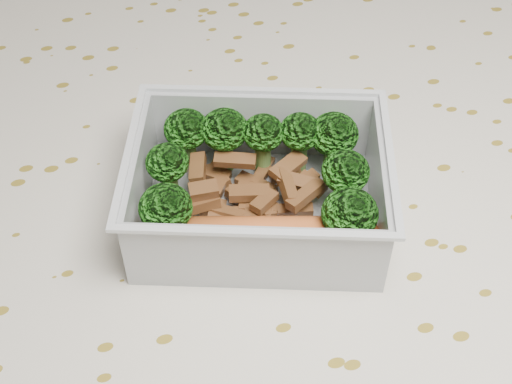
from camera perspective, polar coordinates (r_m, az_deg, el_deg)
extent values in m
cube|color=brown|center=(0.49, -0.46, -3.34)|extent=(1.40, 0.90, 0.04)
cube|color=silver|center=(0.47, -0.48, -1.54)|extent=(1.46, 0.96, 0.01)
cube|color=silver|center=(0.46, 0.21, -1.74)|extent=(0.18, 0.16, 0.00)
cube|color=silver|center=(0.48, 0.46, 5.38)|extent=(0.14, 0.05, 0.05)
cube|color=silver|center=(0.40, -0.06, -5.21)|extent=(0.14, 0.05, 0.05)
cube|color=silver|center=(0.45, 9.75, 0.28)|extent=(0.04, 0.10, 0.05)
cube|color=silver|center=(0.45, -9.24, 0.80)|extent=(0.04, 0.10, 0.05)
cube|color=silver|center=(0.47, 0.49, 8.11)|extent=(0.15, 0.06, 0.00)
cube|color=silver|center=(0.38, -0.08, -3.27)|extent=(0.15, 0.06, 0.00)
cube|color=silver|center=(0.43, 10.72, 2.67)|extent=(0.04, 0.11, 0.00)
cube|color=silver|center=(0.43, -10.17, 3.22)|extent=(0.04, 0.11, 0.00)
cylinder|color=#608C3F|center=(0.48, -5.40, 3.03)|extent=(0.01, 0.01, 0.02)
ellipsoid|color=#2C881E|center=(0.47, -5.60, 5.04)|extent=(0.03, 0.03, 0.03)
cylinder|color=#608C3F|center=(0.48, -2.45, 2.99)|extent=(0.01, 0.01, 0.02)
ellipsoid|color=#2C881E|center=(0.46, -2.54, 5.02)|extent=(0.03, 0.03, 0.03)
cylinder|color=#608C3F|center=(0.47, 0.56, 2.75)|extent=(0.01, 0.01, 0.03)
ellipsoid|color=#2C881E|center=(0.46, 0.58, 4.78)|extent=(0.03, 0.03, 0.02)
cylinder|color=#608C3F|center=(0.48, 3.44, 2.83)|extent=(0.01, 0.01, 0.03)
ellipsoid|color=#2C881E|center=(0.46, 3.56, 4.86)|extent=(0.03, 0.03, 0.02)
cylinder|color=#608C3F|center=(0.48, 6.04, 2.61)|extent=(0.01, 0.01, 0.02)
ellipsoid|color=#2C881E|center=(0.46, 6.26, 4.62)|extent=(0.03, 0.03, 0.03)
cylinder|color=#608C3F|center=(0.46, -6.87, 0.34)|extent=(0.01, 0.01, 0.03)
ellipsoid|color=#2C881E|center=(0.44, -7.12, 2.36)|extent=(0.03, 0.03, 0.02)
cylinder|color=#608C3F|center=(0.45, 6.92, -0.39)|extent=(0.01, 0.01, 0.02)
ellipsoid|color=#2C881E|center=(0.44, 7.18, 1.63)|extent=(0.03, 0.03, 0.03)
cylinder|color=#608C3F|center=(0.44, -6.97, -3.26)|extent=(0.01, 0.01, 0.02)
ellipsoid|color=#2C881E|center=(0.42, -7.25, -1.26)|extent=(0.03, 0.03, 0.03)
cylinder|color=#608C3F|center=(0.43, 7.22, -3.72)|extent=(0.01, 0.01, 0.02)
ellipsoid|color=#2C881E|center=(0.42, 7.51, -1.72)|extent=(0.03, 0.03, 0.03)
cube|color=brown|center=(0.46, -1.02, -0.65)|extent=(0.02, 0.03, 0.01)
cube|color=brown|center=(0.45, -3.18, -1.64)|extent=(0.02, 0.02, 0.01)
cube|color=brown|center=(0.48, 2.33, 1.50)|extent=(0.02, 0.01, 0.01)
cube|color=brown|center=(0.46, 3.69, 0.67)|extent=(0.03, 0.02, 0.01)
cube|color=brown|center=(0.48, 0.52, 1.58)|extent=(0.02, 0.03, 0.01)
cube|color=brown|center=(0.45, -4.66, -0.96)|extent=(0.03, 0.01, 0.01)
cube|color=brown|center=(0.46, -4.66, 1.08)|extent=(0.01, 0.02, 0.01)
cube|color=brown|center=(0.45, -2.70, -1.66)|extent=(0.03, 0.02, 0.01)
cube|color=brown|center=(0.44, 0.67, -0.75)|extent=(0.02, 0.02, 0.01)
cube|color=brown|center=(0.45, -2.52, -2.05)|extent=(0.02, 0.01, 0.01)
cube|color=brown|center=(0.44, -4.22, 0.11)|extent=(0.02, 0.01, 0.01)
cube|color=brown|center=(0.46, -4.68, 1.91)|extent=(0.02, 0.03, 0.01)
cube|color=brown|center=(0.46, 2.58, 2.07)|extent=(0.03, 0.02, 0.01)
cube|color=brown|center=(0.45, 0.20, -1.36)|extent=(0.03, 0.02, 0.01)
cube|color=brown|center=(0.47, 0.01, 0.52)|extent=(0.03, 0.03, 0.01)
cube|color=brown|center=(0.45, 3.14, -1.53)|extent=(0.02, 0.01, 0.01)
cube|color=brown|center=(0.48, -4.21, 1.58)|extent=(0.02, 0.01, 0.01)
cube|color=brown|center=(0.46, -1.69, 2.56)|extent=(0.03, 0.02, 0.01)
cube|color=brown|center=(0.45, 3.37, 0.78)|extent=(0.03, 0.02, 0.01)
cube|color=brown|center=(0.45, 0.78, -1.05)|extent=(0.02, 0.02, 0.01)
cube|color=brown|center=(0.45, 2.51, 0.46)|extent=(0.01, 0.03, 0.01)
cube|color=brown|center=(0.45, -0.32, -1.95)|extent=(0.03, 0.03, 0.01)
cube|color=brown|center=(0.44, 3.96, -0.26)|extent=(0.03, 0.02, 0.01)
cube|color=brown|center=(0.48, -3.02, 2.01)|extent=(0.02, 0.03, 0.01)
cube|color=brown|center=(0.45, 0.75, -1.23)|extent=(0.01, 0.02, 0.01)
cube|color=brown|center=(0.47, -3.05, 1.12)|extent=(0.02, 0.02, 0.01)
cube|color=brown|center=(0.46, 4.46, 0.65)|extent=(0.02, 0.02, 0.01)
cube|color=brown|center=(0.45, -0.55, -0.09)|extent=(0.03, 0.02, 0.01)
cube|color=brown|center=(0.45, -0.84, -1.59)|extent=(0.02, 0.01, 0.01)
cube|color=brown|center=(0.45, 0.91, -1.16)|extent=(0.02, 0.03, 0.01)
cube|color=brown|center=(0.47, -2.90, 0.68)|extent=(0.02, 0.02, 0.01)
cube|color=brown|center=(0.46, -0.03, 0.11)|extent=(0.02, 0.02, 0.01)
cylinder|color=#CC5F2A|center=(0.43, 0.54, -3.57)|extent=(0.12, 0.06, 0.02)
sphere|color=#CC5F2A|center=(0.43, 8.29, -3.50)|extent=(0.02, 0.02, 0.02)
sphere|color=#CC5F2A|center=(0.43, -7.24, -3.57)|extent=(0.02, 0.02, 0.02)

